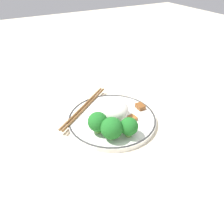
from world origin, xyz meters
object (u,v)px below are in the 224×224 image
broccoli_back_center (112,128)px  broccoli_back_left (98,122)px  plate (112,119)px  chopsticks (84,107)px  broccoli_back_right (129,127)px

broccoli_back_center → broccoli_back_left: bearing=26.8°
plate → chopsticks: size_ratio=1.24×
plate → broccoli_back_center: broccoli_back_center is taller
broccoli_back_center → broccoli_back_right: (-0.01, -0.04, -0.00)m
broccoli_back_left → broccoli_back_center: 0.04m
broccoli_back_right → chopsticks: bearing=16.4°
broccoli_back_center → plate: bearing=-29.3°
plate → broccoli_back_left: size_ratio=4.23×
plate → broccoli_back_right: bearing=-179.7°
broccoli_back_right → chopsticks: size_ratio=0.26×
broccoli_back_left → chopsticks: size_ratio=0.29×
plate → broccoli_back_left: bearing=120.9°
chopsticks → broccoli_back_center: bearing=-177.2°
broccoli_back_right → broccoli_back_center: bearing=74.1°
broccoli_back_center → chopsticks: (0.16, 0.01, -0.03)m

